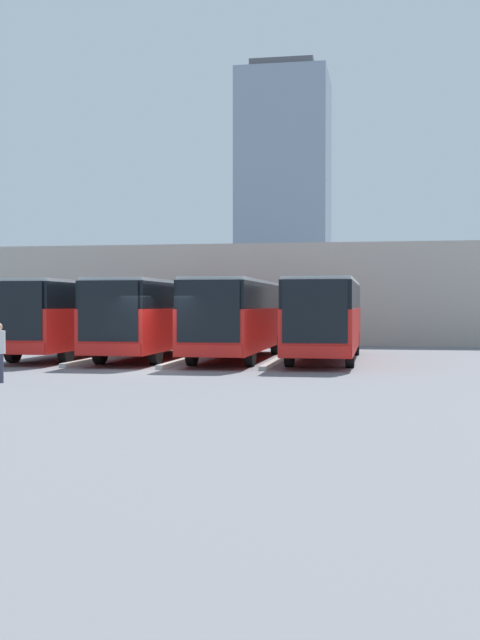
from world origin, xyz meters
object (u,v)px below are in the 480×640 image
Objects in this scene: bus_1 at (238,315)px; bus_3 at (74,315)px; bus_0 at (326,316)px; bus_2 at (154,315)px.

bus_3 is (7.02, -0.28, 0.00)m from bus_1.
bus_0 is 1.00× the size of bus_1.
bus_0 is 10.53m from bus_3.
bus_3 is at bearing -1.22° from bus_0.
bus_2 is (3.51, -0.12, 0.00)m from bus_1.
bus_3 is (10.53, -0.17, 0.00)m from bus_0.
bus_1 is (3.51, 0.11, 0.00)m from bus_0.
bus_2 is at bearing -0.41° from bus_0.
bus_0 and bus_3 have the same top height.
bus_0 and bus_1 have the same top height.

